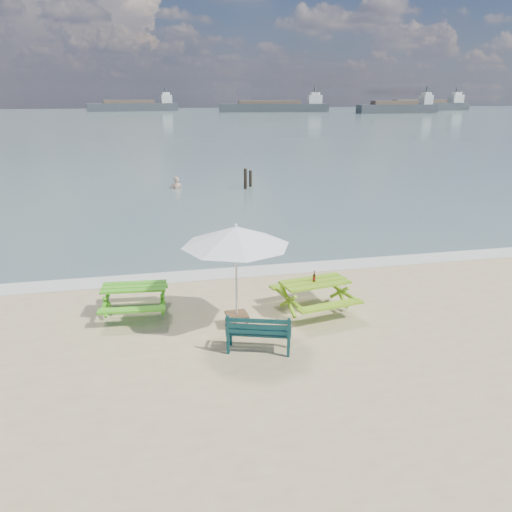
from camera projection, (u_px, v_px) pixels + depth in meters
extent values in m
plane|color=slate|center=(156.00, 121.00, 88.98)|extent=(300.00, 300.00, 0.00)
cube|color=silver|center=(228.00, 273.00, 14.34)|extent=(22.00, 0.90, 0.01)
cube|color=#48B21A|center=(134.00, 287.00, 11.51)|extent=(1.52, 0.81, 0.05)
cube|color=#48B21A|center=(138.00, 287.00, 12.24)|extent=(1.48, 0.38, 0.05)
cube|color=#48B21A|center=(132.00, 310.00, 10.95)|extent=(1.48, 0.38, 0.05)
cube|color=#48B21A|center=(135.00, 301.00, 11.63)|extent=(1.44, 0.94, 0.62)
cube|color=#74A919|center=(315.00, 282.00, 11.64)|extent=(1.69, 1.01, 0.05)
cube|color=#74A919|center=(300.00, 283.00, 12.38)|extent=(1.60, 0.56, 0.05)
cube|color=#74A919|center=(331.00, 306.00, 11.08)|extent=(1.60, 0.56, 0.05)
cube|color=#74A919|center=(314.00, 298.00, 11.76)|extent=(1.62, 1.14, 0.67)
cube|color=#0D3538|center=(259.00, 332.00, 9.93)|extent=(1.34, 0.76, 0.04)
cube|color=#0D3538|center=(258.00, 327.00, 9.67)|extent=(1.24, 0.43, 0.33)
cube|color=#0D3538|center=(259.00, 341.00, 9.99)|extent=(1.27, 0.78, 0.40)
cube|color=brown|center=(237.00, 315.00, 11.00)|extent=(0.49, 0.49, 0.05)
cube|color=brown|center=(237.00, 321.00, 11.05)|extent=(0.43, 0.43, 0.26)
cylinder|color=silver|center=(236.00, 279.00, 10.74)|extent=(0.05, 0.05, 2.23)
cone|color=white|center=(236.00, 236.00, 10.44)|extent=(2.43, 2.43, 0.42)
cylinder|color=brown|center=(314.00, 278.00, 11.59)|extent=(0.07, 0.07, 0.16)
cylinder|color=brown|center=(314.00, 272.00, 11.54)|extent=(0.03, 0.03, 0.07)
cylinder|color=#A5121F|center=(314.00, 278.00, 11.59)|extent=(0.07, 0.07, 0.06)
imported|color=tan|center=(177.00, 193.00, 27.11)|extent=(0.65, 0.43, 1.78)
cylinder|color=black|center=(245.00, 181.00, 26.74)|extent=(0.18, 0.18, 1.29)
cylinder|color=black|center=(251.00, 180.00, 27.41)|extent=(0.16, 0.16, 1.09)
cube|color=#373D41|center=(274.00, 108.00, 131.28)|extent=(29.01, 7.41, 2.20)
cube|color=silver|center=(315.00, 99.00, 131.56)|extent=(3.78, 3.39, 2.20)
cube|color=#373D41|center=(397.00, 109.00, 124.10)|extent=(20.19, 4.53, 2.20)
cube|color=silver|center=(426.00, 100.00, 124.77)|extent=(2.49, 3.06, 2.20)
cube|color=#373D41|center=(133.00, 107.00, 137.85)|extent=(24.70, 6.98, 2.20)
cube|color=silver|center=(166.00, 99.00, 140.08)|extent=(3.27, 3.34, 2.20)
cube|color=#373D41|center=(423.00, 107.00, 142.56)|extent=(29.30, 7.07, 2.20)
cube|color=silver|center=(456.00, 99.00, 145.18)|extent=(3.78, 3.35, 2.20)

